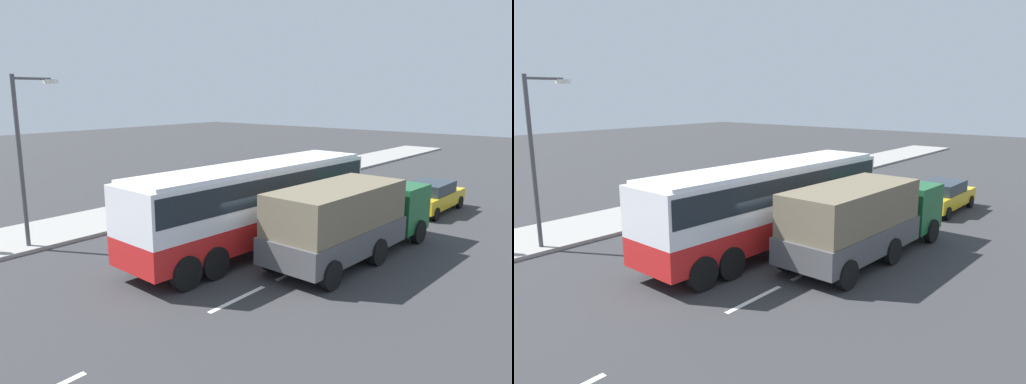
% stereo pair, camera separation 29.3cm
% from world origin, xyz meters
% --- Properties ---
extents(ground_plane, '(120.00, 120.00, 0.00)m').
position_xyz_m(ground_plane, '(0.00, 0.00, 0.00)').
color(ground_plane, '#333335').
extents(sidewalk_curb, '(80.00, 4.00, 0.15)m').
position_xyz_m(sidewalk_curb, '(0.00, 8.34, 0.07)').
color(sidewalk_curb, gray).
rests_on(sidewalk_curb, ground_plane).
extents(lane_centreline, '(31.12, 0.16, 0.01)m').
position_xyz_m(lane_centreline, '(0.19, -2.40, 0.00)').
color(lane_centreline, white).
rests_on(lane_centreline, ground_plane).
extents(coach_bus, '(11.48, 3.04, 3.30)m').
position_xyz_m(coach_bus, '(1.81, 0.26, 2.05)').
color(coach_bus, red).
rests_on(coach_bus, ground_plane).
extents(cargo_truck, '(8.23, 2.91, 2.80)m').
position_xyz_m(cargo_truck, '(3.17, -3.07, 1.53)').
color(cargo_truck, '#19592D').
rests_on(cargo_truck, ground_plane).
extents(car_yellow_taxi, '(4.67, 1.99, 1.55)m').
position_xyz_m(car_yellow_taxi, '(12.06, -2.84, 0.82)').
color(car_yellow_taxi, gold).
rests_on(car_yellow_taxi, ground_plane).
extents(car_blue_saloon, '(4.44, 2.03, 1.43)m').
position_xyz_m(car_blue_saloon, '(9.94, 4.10, 0.77)').
color(car_blue_saloon, '#194799').
rests_on(car_blue_saloon, ground_plane).
extents(pedestrian_at_crossing, '(0.32, 0.32, 1.74)m').
position_xyz_m(pedestrian_at_crossing, '(4.68, 7.46, 1.16)').
color(pedestrian_at_crossing, '#38334C').
rests_on(pedestrian_at_crossing, sidewalk_curb).
extents(street_lamp, '(1.77, 0.24, 6.49)m').
position_xyz_m(street_lamp, '(-3.79, 6.95, 3.91)').
color(street_lamp, '#47474C').
rests_on(street_lamp, sidewalk_curb).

